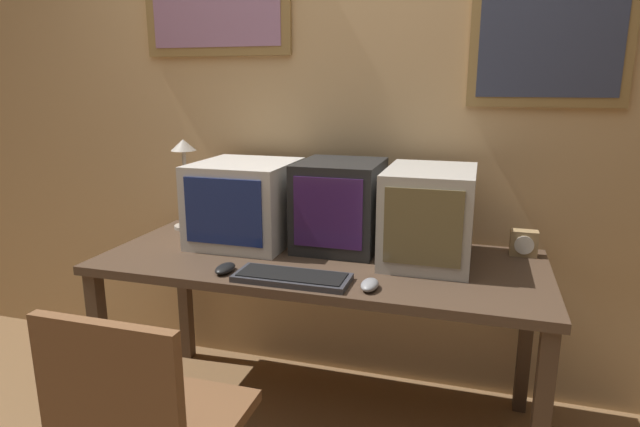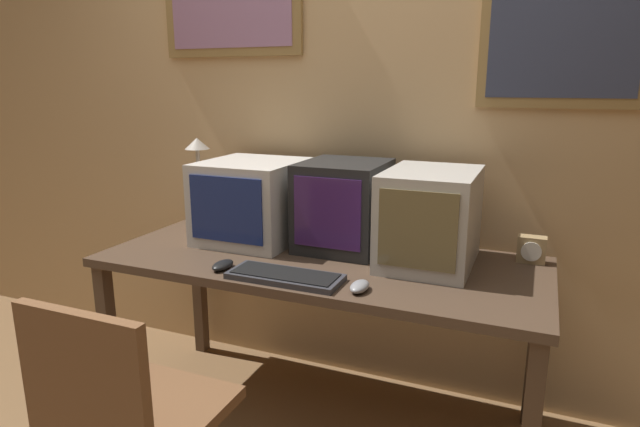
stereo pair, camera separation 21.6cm
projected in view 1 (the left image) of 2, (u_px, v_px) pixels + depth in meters
wall_back at (349, 115)px, 2.51m from camera, size 8.00×0.08×2.60m
desk at (320, 275)px, 2.22m from camera, size 1.80×0.77×0.75m
monitor_left at (246, 202)px, 2.39m from camera, size 0.42×0.45×0.36m
monitor_center at (340, 205)px, 2.31m from camera, size 0.35×0.39×0.38m
monitor_right at (429, 215)px, 2.14m from camera, size 0.34×0.47×0.37m
keyboard_main at (292, 277)px, 1.95m from camera, size 0.42×0.17×0.03m
mouse_near_keyboard at (370, 285)px, 1.87m from camera, size 0.06×0.11×0.03m
mouse_far_corner at (225, 268)px, 2.03m from camera, size 0.06×0.12×0.03m
desk_clock at (524, 243)px, 2.22m from camera, size 0.11×0.07×0.11m
desk_lamp at (185, 170)px, 2.59m from camera, size 0.13×0.13×0.44m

